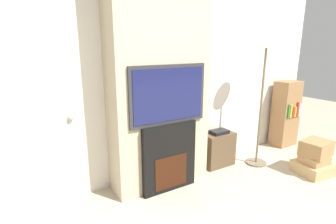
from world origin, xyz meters
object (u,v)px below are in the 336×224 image
box_stack (314,159)px  floor_lamp (264,76)px  media_stand (217,148)px  bookshelf (285,114)px  fireplace (168,157)px  television (168,95)px

box_stack → floor_lamp: bearing=124.2°
media_stand → bookshelf: size_ratio=0.48×
floor_lamp → bookshelf: size_ratio=1.58×
fireplace → box_stack: bearing=-20.3°
floor_lamp → bookshelf: bearing=15.7°
floor_lamp → box_stack: size_ratio=3.63×
fireplace → media_stand: 0.98m
floor_lamp → bookshelf: floor_lamp is taller
bookshelf → fireplace: bearing=-175.5°
media_stand → bookshelf: bookshelf is taller
television → box_stack: (1.89, -0.70, -0.95)m
television → box_stack: size_ratio=1.98×
fireplace → media_stand: size_ratio=1.55×
media_stand → floor_lamp: bearing=-28.6°
box_stack → media_stand: bearing=136.3°
floor_lamp → bookshelf: (1.01, 0.29, -0.73)m
bookshelf → box_stack: bearing=-123.6°
television → media_stand: (0.95, 0.20, -0.91)m
television → media_stand: 1.33m
television → media_stand: size_ratio=1.80×
box_stack → fireplace: bearing=159.7°
fireplace → bookshelf: (2.48, 0.20, 0.15)m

